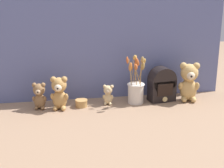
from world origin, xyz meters
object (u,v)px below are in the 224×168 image
(teddy_bear_small, at_px, (39,95))
(decorative_tin_tall, at_px, (81,103))
(teddy_bear_medium, at_px, (59,92))
(teddy_bear_large, at_px, (189,81))
(vintage_radio, at_px, (162,85))
(teddy_bear_tiny, at_px, (108,94))
(flower_vase, at_px, (136,89))

(teddy_bear_small, bearing_deg, decorative_tin_tall, -2.04)
(teddy_bear_medium, distance_m, decorative_tin_tall, 0.16)
(teddy_bear_large, distance_m, teddy_bear_medium, 0.85)
(teddy_bear_small, height_order, vintage_radio, vintage_radio)
(teddy_bear_tiny, distance_m, vintage_radio, 0.37)
(teddy_bear_medium, bearing_deg, teddy_bear_small, 166.66)
(flower_vase, height_order, decorative_tin_tall, flower_vase)
(teddy_bear_small, bearing_deg, flower_vase, 0.14)
(teddy_bear_large, distance_m, flower_vase, 0.36)
(teddy_bear_large, xyz_separation_m, teddy_bear_tiny, (-0.54, 0.02, -0.07))
(teddy_bear_medium, bearing_deg, decorative_tin_tall, 8.40)
(teddy_bear_large, distance_m, teddy_bear_tiny, 0.54)
(teddy_bear_tiny, xyz_separation_m, vintage_radio, (0.36, 0.01, 0.04))
(teddy_bear_large, relative_size, decorative_tin_tall, 3.31)
(vintage_radio, bearing_deg, decorative_tin_tall, -177.44)
(flower_vase, bearing_deg, teddy_bear_small, -179.86)
(teddy_bear_small, xyz_separation_m, decorative_tin_tall, (0.26, -0.01, -0.07))
(teddy_bear_small, bearing_deg, teddy_bear_tiny, 0.61)
(teddy_bear_small, distance_m, teddy_bear_tiny, 0.43)
(teddy_bear_small, height_order, flower_vase, flower_vase)
(teddy_bear_medium, relative_size, teddy_bear_small, 1.25)
(flower_vase, bearing_deg, vintage_radio, 4.23)
(decorative_tin_tall, bearing_deg, teddy_bear_medium, -171.60)
(decorative_tin_tall, bearing_deg, flower_vase, 1.73)
(teddy_bear_tiny, distance_m, decorative_tin_tall, 0.18)
(teddy_bear_small, distance_m, decorative_tin_tall, 0.27)
(decorative_tin_tall, bearing_deg, vintage_radio, 2.56)
(decorative_tin_tall, bearing_deg, teddy_bear_large, -0.69)
(vintage_radio, height_order, decorative_tin_tall, vintage_radio)
(teddy_bear_medium, height_order, flower_vase, flower_vase)
(teddy_bear_large, xyz_separation_m, flower_vase, (-0.35, 0.02, -0.04))
(teddy_bear_medium, xyz_separation_m, vintage_radio, (0.67, 0.04, 0.00))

